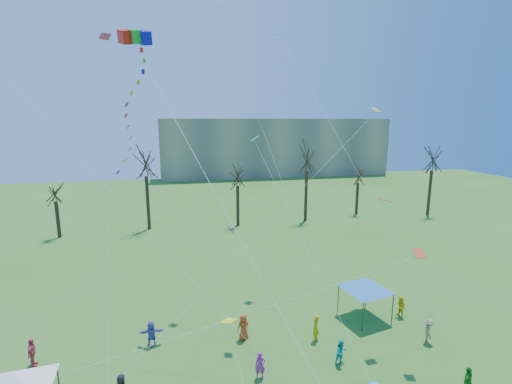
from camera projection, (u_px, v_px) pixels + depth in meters
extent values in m
cube|color=gray|center=(274.00, 147.00, 97.05)|extent=(60.00, 14.00, 15.00)
cylinder|color=black|center=(58.00, 220.00, 44.74)|extent=(0.44, 0.44, 4.65)
cylinder|color=black|center=(148.00, 203.00, 47.96)|extent=(0.44, 0.44, 7.28)
cylinder|color=black|center=(238.00, 206.00, 49.72)|extent=(0.44, 0.44, 5.68)
cylinder|color=black|center=(306.00, 196.00, 52.09)|extent=(0.44, 0.44, 7.37)
cylinder|color=black|center=(357.00, 199.00, 56.10)|extent=(0.44, 0.44, 4.97)
cylinder|color=black|center=(429.00, 193.00, 55.28)|extent=(0.44, 0.44, 7.01)
cube|color=red|center=(125.00, 37.00, 17.87)|extent=(0.80, 1.05, 0.89)
cube|color=green|center=(135.00, 37.00, 17.96)|extent=(0.80, 1.05, 0.89)
cube|color=#130EBA|center=(144.00, 38.00, 18.06)|extent=(0.80, 1.05, 0.89)
cylinder|color=white|center=(236.00, 231.00, 14.57)|extent=(0.02, 0.02, 21.62)
cylinder|color=#3F3F44|center=(59.00, 384.00, 18.50)|extent=(0.08, 0.08, 2.25)
pyramid|color=white|center=(15.00, 381.00, 16.48)|extent=(4.27, 4.27, 0.96)
cylinder|color=#3F3F44|center=(363.00, 317.00, 24.87)|extent=(0.09, 0.09, 2.24)
cylinder|color=#3F3F44|center=(393.00, 308.00, 25.98)|extent=(0.09, 0.09, 2.24)
cylinder|color=#3F3F44|center=(338.00, 299.00, 27.34)|extent=(0.09, 0.09, 2.24)
cylinder|color=#3F3F44|center=(367.00, 292.00, 28.45)|extent=(0.09, 0.09, 2.24)
pyramid|color=#2B7EDA|center=(366.00, 284.00, 26.35)|extent=(4.17, 4.17, 0.96)
imported|color=#218D1E|center=(468.00, 381.00, 19.09)|extent=(1.07, 0.87, 1.70)
imported|color=#9F278B|center=(260.00, 365.00, 20.37)|extent=(0.65, 0.48, 1.63)
imported|color=#0BA09E|center=(341.00, 352.00, 21.55)|extent=(0.87, 0.72, 1.61)
imported|color=#937450|center=(429.00, 331.00, 23.72)|extent=(1.05, 1.21, 1.63)
imported|color=#EC4E60|center=(32.00, 352.00, 21.38)|extent=(0.49, 1.07, 1.80)
imported|color=#5C54B7|center=(151.00, 333.00, 23.38)|extent=(1.58, 0.54, 1.69)
imported|color=#BC3917|center=(243.00, 327.00, 24.02)|extent=(1.02, 0.83, 1.81)
imported|color=#D19C0B|center=(315.00, 328.00, 23.89)|extent=(0.78, 0.79, 1.84)
imported|color=yellow|center=(401.00, 307.00, 26.74)|extent=(0.74, 0.89, 1.64)
cube|color=#DC2477|center=(105.00, 36.00, 21.69)|extent=(0.85, 0.94, 0.24)
cylinder|color=white|center=(107.00, 201.00, 18.46)|extent=(0.01, 0.01, 20.84)
cube|color=#E3F619|center=(229.00, 321.00, 17.15)|extent=(0.91, 0.93, 0.25)
cylinder|color=white|center=(241.00, 374.00, 16.29)|extent=(0.01, 0.01, 4.41)
cube|color=#19BB9F|center=(255.00, 138.00, 23.82)|extent=(0.62, 0.55, 0.38)
cylinder|color=white|center=(306.00, 247.00, 20.76)|extent=(0.01, 0.01, 15.73)
cube|color=blue|center=(281.00, 33.00, 31.12)|extent=(0.91, 0.92, 0.38)
cylinder|color=white|center=(352.00, 162.00, 25.06)|extent=(0.01, 0.01, 27.82)
cube|color=red|center=(419.00, 253.00, 21.20)|extent=(0.73, 0.80, 0.39)
cylinder|color=white|center=(242.00, 315.00, 19.56)|extent=(0.01, 0.01, 22.12)
cube|color=#77D231|center=(376.00, 110.00, 29.22)|extent=(0.76, 0.84, 0.40)
cylinder|color=white|center=(277.00, 215.00, 23.88)|extent=(0.01, 0.01, 25.73)
cylinder|color=white|center=(114.00, 194.00, 22.59)|extent=(0.01, 0.01, 26.38)
cube|color=#FFA80D|center=(217.00, 6.00, 28.11)|extent=(0.79, 0.79, 0.30)
cylinder|color=white|center=(271.00, 152.00, 24.78)|extent=(0.01, 0.01, 25.85)
cube|color=#FF2A5C|center=(385.00, 200.00, 22.81)|extent=(0.67, 0.52, 0.20)
cylinder|color=white|center=(408.00, 263.00, 23.22)|extent=(0.01, 0.01, 8.56)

